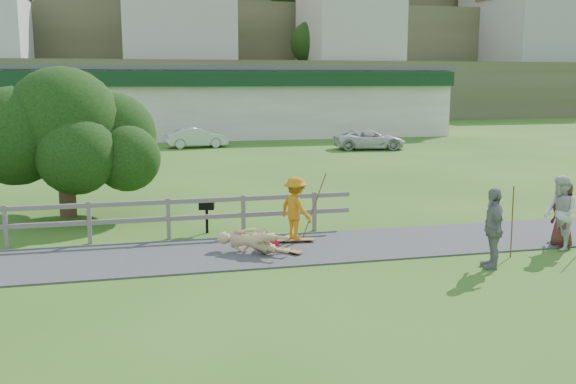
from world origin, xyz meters
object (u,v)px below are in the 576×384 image
skater_rider (296,212)px  spectator_b (493,228)px  car_white (370,140)px  spectator_c (563,214)px  skater_fallen (253,241)px  tree (65,154)px  car_silver (196,138)px  spectator_a (560,213)px  bbq (207,217)px

skater_rider → spectator_b: 4.87m
skater_rider → car_white: skater_rider is taller
spectator_c → skater_fallen: bearing=-83.1°
skater_fallen → tree: bearing=76.6°
car_silver → spectator_b: bearing=-177.5°
skater_fallen → spectator_a: size_ratio=1.00×
spectator_a → spectator_b: size_ratio=1.01×
car_silver → car_white: car_silver is taller
skater_rider → skater_fallen: size_ratio=0.89×
skater_rider → spectator_c: (6.44, -1.88, 0.02)m
spectator_c → car_silver: (-6.59, 26.18, -0.22)m
skater_rider → car_white: (9.90, 20.78, -0.23)m
tree → bbq: 5.22m
skater_rider → spectator_c: spectator_c is taller
spectator_c → car_white: (3.46, 22.66, -0.24)m
spectator_a → car_silver: spectator_a is taller
skater_fallen → tree: (-4.72, 5.60, 1.60)m
skater_rider → car_white: 23.01m
skater_fallen → car_white: car_white is taller
spectator_b → car_white: 24.68m
skater_fallen → bbq: bbq is taller
spectator_b → car_white: size_ratio=0.43×
skater_fallen → skater_rider: bearing=-21.4°
spectator_c → bbq: 9.25m
spectator_c → car_silver: 27.00m
spectator_c → tree: tree is taller
spectator_a → car_silver: 27.14m
spectator_c → car_silver: size_ratio=0.45×
spectator_b → spectator_c: bearing=131.0°
skater_rider → spectator_c: 6.71m
car_silver → car_white: size_ratio=0.88×
skater_fallen → car_silver: size_ratio=0.49×
spectator_c → bbq: spectator_c is taller
tree → skater_rider: bearing=-38.7°
spectator_a → car_silver: size_ratio=0.49×
spectator_a → tree: tree is taller
spectator_b → bbq: (-5.83, 4.80, -0.47)m
skater_fallen → car_white: 24.29m
skater_fallen → spectator_a: bearing=-63.3°
skater_fallen → spectator_b: (5.01, -2.32, 0.57)m
spectator_a → spectator_c: (0.23, 0.20, -0.09)m
car_silver → bbq: bearing=169.5°
car_silver → skater_rider: bearing=174.8°
skater_rider → spectator_b: size_ratio=0.90×
spectator_b → spectator_a: bearing=129.1°
spectator_c → spectator_a: bearing=-34.1°
spectator_c → car_white: bearing=-173.8°
skater_fallen → car_silver: bearing=33.9°
spectator_c → tree: (-12.44, 6.68, 1.09)m
car_silver → skater_fallen: bearing=171.9°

